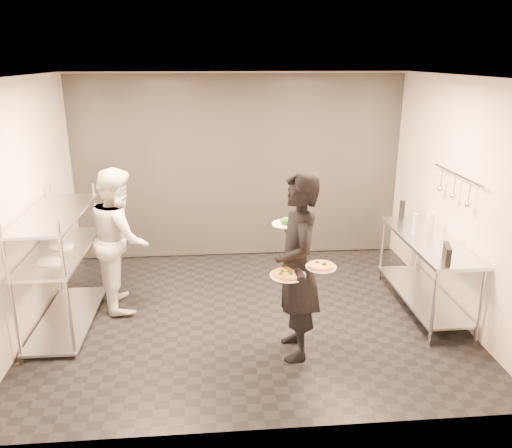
{
  "coord_description": "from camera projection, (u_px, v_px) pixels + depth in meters",
  "views": [
    {
      "loc": [
        -0.38,
        -5.43,
        3.0
      ],
      "look_at": [
        0.11,
        0.19,
        1.1
      ],
      "focal_mm": 35.0,
      "sensor_mm": 36.0,
      "label": 1
    }
  ],
  "objects": [
    {
      "name": "pizza_plate_far",
      "position": [
        321.0,
        266.0,
        4.77
      ],
      "size": [
        0.3,
        0.3,
        0.05
      ],
      "color": "white",
      "rests_on": "waiter"
    },
    {
      "name": "room_shell",
      "position": [
        242.0,
        180.0,
        6.78
      ],
      "size": [
        5.0,
        4.0,
        2.8
      ],
      "color": "black",
      "rests_on": "ground"
    },
    {
      "name": "pass_rack",
      "position": [
        61.0,
        262.0,
        5.69
      ],
      "size": [
        0.6,
        1.6,
        1.5
      ],
      "color": "#AEB0B5",
      "rests_on": "ground"
    },
    {
      "name": "bottle_dark",
      "position": [
        402.0,
        210.0,
        6.71
      ],
      "size": [
        0.07,
        0.07,
        0.25
      ],
      "primitive_type": "cylinder",
      "color": "black",
      "rests_on": "prep_counter"
    },
    {
      "name": "waiter",
      "position": [
        297.0,
        267.0,
        5.03
      ],
      "size": [
        0.49,
        0.73,
        1.96
      ],
      "primitive_type": "imported",
      "rotation": [
        0.0,
        0.0,
        -1.54
      ],
      "color": "black",
      "rests_on": "ground"
    },
    {
      "name": "pizza_plate_near",
      "position": [
        288.0,
        274.0,
        4.81
      ],
      "size": [
        0.35,
        0.35,
        0.05
      ],
      "color": "white",
      "rests_on": "waiter"
    },
    {
      "name": "bottle_green",
      "position": [
        415.0,
        224.0,
        6.13
      ],
      "size": [
        0.07,
        0.07,
        0.25
      ],
      "primitive_type": "cylinder",
      "color": "gray",
      "rests_on": "prep_counter"
    },
    {
      "name": "salad_plate",
      "position": [
        287.0,
        222.0,
        5.18
      ],
      "size": [
        0.31,
        0.31,
        0.07
      ],
      "color": "white",
      "rests_on": "waiter"
    },
    {
      "name": "pos_monitor",
      "position": [
        447.0,
        254.0,
        5.28
      ],
      "size": [
        0.13,
        0.27,
        0.19
      ],
      "primitive_type": "cube",
      "rotation": [
        0.0,
        0.0,
        -0.3
      ],
      "color": "black",
      "rests_on": "prep_counter"
    },
    {
      "name": "utensil_rail",
      "position": [
        455.0,
        188.0,
        5.82
      ],
      "size": [
        0.07,
        1.2,
        0.31
      ],
      "color": "#AEB0B5",
      "rests_on": "room_shell"
    },
    {
      "name": "bottle_clear",
      "position": [
        431.0,
        223.0,
        6.2
      ],
      "size": [
        0.07,
        0.07,
        0.22
      ],
      "primitive_type": "cylinder",
      "color": "gray",
      "rests_on": "prep_counter"
    },
    {
      "name": "chef",
      "position": [
        120.0,
        239.0,
        6.11
      ],
      "size": [
        0.85,
        0.99,
        1.76
      ],
      "primitive_type": "imported",
      "rotation": [
        0.0,
        0.0,
        1.81
      ],
      "color": "silver",
      "rests_on": "ground"
    },
    {
      "name": "prep_counter",
      "position": [
        426.0,
        261.0,
        6.09
      ],
      "size": [
        0.6,
        1.8,
        0.92
      ],
      "color": "#AEB0B5",
      "rests_on": "ground"
    }
  ]
}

